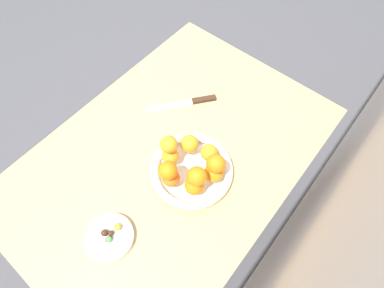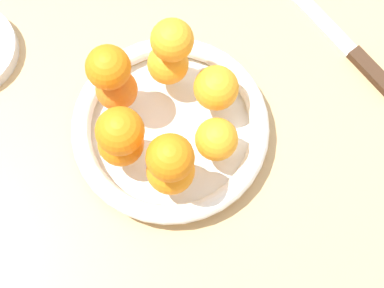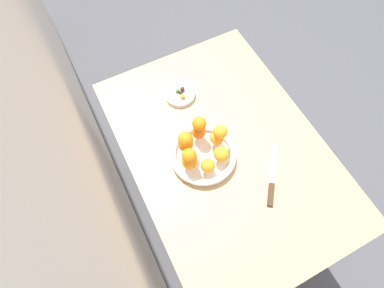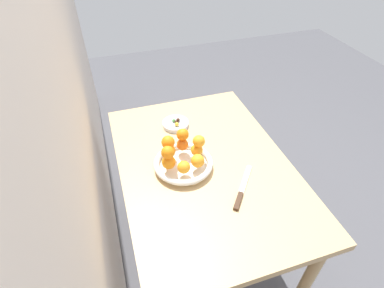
# 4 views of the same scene
# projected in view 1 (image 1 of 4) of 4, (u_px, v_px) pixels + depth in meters

# --- Properties ---
(ground_plane) EXTENTS (6.00, 6.00, 0.00)m
(ground_plane) POSITION_uv_depth(u_px,v_px,m) (179.00, 216.00, 1.66)
(ground_plane) COLOR #4C4C51
(dining_table) EXTENTS (1.10, 0.76, 0.74)m
(dining_table) POSITION_uv_depth(u_px,v_px,m) (173.00, 165.00, 1.09)
(dining_table) COLOR tan
(dining_table) RESTS_ON ground_plane
(fruit_bowl) EXTENTS (0.27, 0.27, 0.04)m
(fruit_bowl) POSITION_uv_depth(u_px,v_px,m) (192.00, 170.00, 0.96)
(fruit_bowl) COLOR white
(fruit_bowl) RESTS_ON dining_table
(candy_dish) EXTENTS (0.14, 0.14, 0.02)m
(candy_dish) POSITION_uv_depth(u_px,v_px,m) (110.00, 237.00, 0.87)
(candy_dish) COLOR silver
(candy_dish) RESTS_ON dining_table
(orange_0) EXTENTS (0.05, 0.05, 0.05)m
(orange_0) POSITION_uv_depth(u_px,v_px,m) (170.00, 156.00, 0.93)
(orange_0) COLOR orange
(orange_0) RESTS_ON fruit_bowl
(orange_1) EXTENTS (0.05, 0.05, 0.05)m
(orange_1) POSITION_uv_depth(u_px,v_px,m) (171.00, 178.00, 0.90)
(orange_1) COLOR orange
(orange_1) RESTS_ON fruit_bowl
(orange_2) EXTENTS (0.06, 0.06, 0.06)m
(orange_2) POSITION_uv_depth(u_px,v_px,m) (194.00, 185.00, 0.88)
(orange_2) COLOR orange
(orange_2) RESTS_ON fruit_bowl
(orange_3) EXTENTS (0.06, 0.06, 0.06)m
(orange_3) POSITION_uv_depth(u_px,v_px,m) (214.00, 172.00, 0.90)
(orange_3) COLOR orange
(orange_3) RESTS_ON fruit_bowl
(orange_4) EXTENTS (0.06, 0.06, 0.06)m
(orange_4) POSITION_uv_depth(u_px,v_px,m) (209.00, 152.00, 0.94)
(orange_4) COLOR orange
(orange_4) RESTS_ON fruit_bowl
(orange_5) EXTENTS (0.06, 0.06, 0.06)m
(orange_5) POSITION_uv_depth(u_px,v_px,m) (189.00, 144.00, 0.95)
(orange_5) COLOR orange
(orange_5) RESTS_ON fruit_bowl
(orange_6) EXTENTS (0.06, 0.06, 0.06)m
(orange_6) POSITION_uv_depth(u_px,v_px,m) (197.00, 176.00, 0.83)
(orange_6) COLOR orange
(orange_6) RESTS_ON orange_2
(orange_7) EXTENTS (0.06, 0.06, 0.06)m
(orange_7) POSITION_uv_depth(u_px,v_px,m) (216.00, 164.00, 0.85)
(orange_7) COLOR orange
(orange_7) RESTS_ON orange_3
(orange_8) EXTENTS (0.06, 0.06, 0.06)m
(orange_8) POSITION_uv_depth(u_px,v_px,m) (168.00, 171.00, 0.85)
(orange_8) COLOR orange
(orange_8) RESTS_ON orange_1
(orange_9) EXTENTS (0.05, 0.05, 0.05)m
(orange_9) POSITION_uv_depth(u_px,v_px,m) (169.00, 145.00, 0.89)
(orange_9) COLOR orange
(orange_9) RESTS_ON orange_0
(candy_ball_0) EXTENTS (0.02, 0.02, 0.02)m
(candy_ball_0) POSITION_uv_depth(u_px,v_px,m) (108.00, 240.00, 0.84)
(candy_ball_0) COLOR #C6384C
(candy_ball_0) RESTS_ON candy_dish
(candy_ball_1) EXTENTS (0.02, 0.02, 0.02)m
(candy_ball_1) POSITION_uv_depth(u_px,v_px,m) (111.00, 233.00, 0.85)
(candy_ball_1) COLOR #472819
(candy_ball_1) RESTS_ON candy_dish
(candy_ball_2) EXTENTS (0.02, 0.02, 0.02)m
(candy_ball_2) POSITION_uv_depth(u_px,v_px,m) (104.00, 233.00, 0.85)
(candy_ball_2) COLOR #472819
(candy_ball_2) RESTS_ON candy_dish
(candy_ball_3) EXTENTS (0.02, 0.02, 0.02)m
(candy_ball_3) POSITION_uv_depth(u_px,v_px,m) (117.00, 227.00, 0.86)
(candy_ball_3) COLOR gold
(candy_ball_3) RESTS_ON candy_dish
(candy_ball_4) EXTENTS (0.02, 0.02, 0.02)m
(candy_ball_4) POSITION_uv_depth(u_px,v_px,m) (109.00, 239.00, 0.84)
(candy_ball_4) COLOR #4C9947
(candy_ball_4) RESTS_ON candy_dish
(knife) EXTENTS (0.22, 0.18, 0.01)m
(knife) POSITION_uv_depth(u_px,v_px,m) (188.00, 102.00, 1.11)
(knife) COLOR #3F2819
(knife) RESTS_ON dining_table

